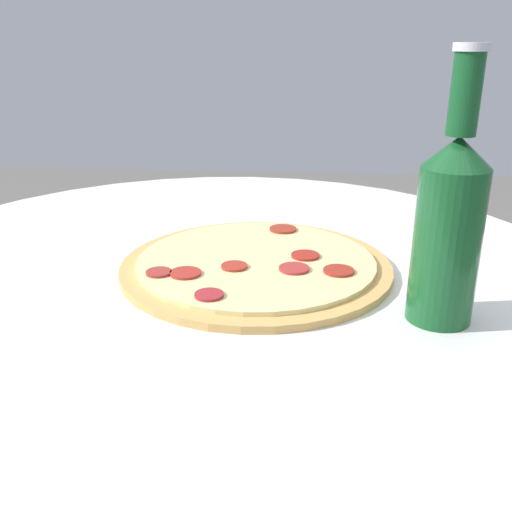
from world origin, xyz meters
TOP-DOWN VIEW (x-y plane):
  - table at (0.00, 0.00)m, footprint 1.04×1.04m
  - pizza at (-0.03, -0.06)m, footprint 0.37×0.37m
  - beer_bottle at (-0.15, -0.27)m, footprint 0.07×0.07m

SIDE VIEW (x-z plane):
  - table at x=0.00m, z-range 0.19..0.96m
  - pizza at x=-0.03m, z-range 0.77..0.79m
  - beer_bottle at x=-0.15m, z-range 0.74..1.03m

